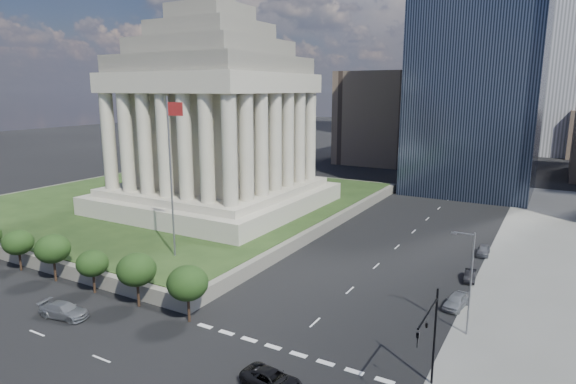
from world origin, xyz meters
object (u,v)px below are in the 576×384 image
Objects in this scene: war_memorial at (213,97)px; parked_sedan_far at (483,250)px; pickup_truck at (272,380)px; parked_sedan_near at (456,301)px; parked_sedan_mid at (470,276)px; suv_grey at (64,310)px; flagpole at (172,169)px; street_lamp_north at (469,278)px; traffic_signal_ne at (430,332)px.

war_memorial is 50.02m from parked_sedan_far.
parked_sedan_near is at bearing -17.63° from pickup_truck.
pickup_truck reaches higher than parked_sedan_mid.
suv_grey is 40.64m from parked_sedan_near.
flagpole is 2.00× the size of street_lamp_north.
street_lamp_north is at bearing -87.97° from parked_sedan_mid.
suv_grey is at bearing -73.97° from war_memorial.
street_lamp_north is at bearing 85.81° from traffic_signal_ne.
war_memorial is 7.38× the size of suv_grey.
traffic_signal_ne is 2.15× the size of parked_sedan_mid.
flagpole is 36.13m from parked_sedan_near.
street_lamp_north is 20.47m from pickup_truck.
parked_sedan_mid is (-1.83, 13.93, -5.05)m from street_lamp_north.
suv_grey is at bearing -92.89° from flagpole.
war_memorial is 46.09m from suv_grey.
parked_sedan_near reaches higher than parked_sedan_far.
parked_sedan_far is at bearing 94.26° from street_lamp_north.
flagpole is 35.95m from street_lamp_north.
flagpole is 38.60m from parked_sedan_mid.
parked_sedan_far is (0.00, 19.09, -0.08)m from parked_sedan_near.
street_lamp_north is at bearing -25.92° from war_memorial.
suv_grey is at bearing 96.98° from pickup_truck.
war_memorial reaches higher than street_lamp_north.
traffic_signal_ne reaches higher than pickup_truck.
parked_sedan_far is at bearing 91.60° from traffic_signal_ne.
pickup_truck is 31.67m from parked_sedan_mid.
street_lamp_north reaches higher than pickup_truck.
war_memorial is at bearing 154.08° from street_lamp_north.
traffic_signal_ne is at bearing -94.19° from street_lamp_north.
parked_sedan_mid is at bearing -92.91° from parked_sedan_far.
parked_sedan_mid is at bearing 24.13° from flagpole.
parked_sedan_near is at bearing 93.41° from traffic_signal_ne.
parked_sedan_mid is (45.50, -9.07, -20.79)m from war_memorial.
traffic_signal_ne is at bearing -91.05° from suv_grey.
traffic_signal_ne is at bearing -78.13° from parked_sedan_near.
flagpole reaches higher than pickup_truck.
suv_grey is 1.31× the size of parked_sedan_far.
traffic_signal_ne reaches higher than parked_sedan_near.
pickup_truck is at bearing -47.54° from war_memorial.
parked_sedan_mid is at bearing 97.48° from street_lamp_north.
street_lamp_north is 2.48× the size of parked_sedan_far.
parked_sedan_near is at bearing 10.99° from flagpole.
street_lamp_north is (35.16, 1.00, -7.45)m from flagpole.
suv_grey is (-35.95, -16.61, -4.90)m from street_lamp_north.
parked_sedan_near is at bearing -95.44° from parked_sedan_mid.
suv_grey is at bearing -143.61° from parked_sedan_mid.
parked_sedan_mid is 0.92× the size of parked_sedan_far.
flagpole is 36.69m from traffic_signal_ne.
parked_sedan_mid is (33.33, 14.93, -12.50)m from flagpole.
suv_grey reaches higher than pickup_truck.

